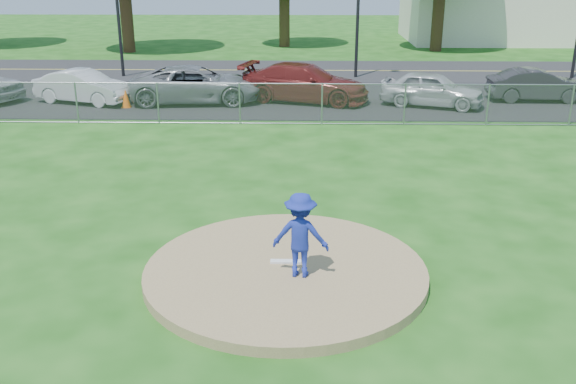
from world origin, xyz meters
name	(u,v)px	position (x,y,z in m)	size (l,w,h in m)	color
ground	(294,139)	(0.00, 10.00, 0.00)	(120.00, 120.00, 0.00)	#154A10
pitchers_mound	(286,272)	(0.00, 0.00, 0.10)	(5.40, 5.40, 0.20)	#90774F
pitching_rubber	(286,262)	(0.00, 0.20, 0.22)	(0.60, 0.15, 0.04)	white
chain_link_fence	(294,104)	(0.00, 12.00, 0.75)	(40.00, 0.06, 1.50)	gray
parking_lot	(296,99)	(0.00, 16.50, 0.01)	(50.00, 8.00, 0.01)	black
street	(298,70)	(0.00, 24.00, 0.00)	(60.00, 7.00, 0.01)	#232325
commercial_building	(518,10)	(16.00, 38.00, 2.16)	(16.40, 9.40, 4.30)	beige
traffic_signal_left	(122,9)	(-8.76, 22.00, 3.36)	(1.28, 0.20, 5.60)	black
pitcher	(300,235)	(0.28, -0.30, 1.01)	(1.04, 0.60, 1.61)	#1B2A99
traffic_cone	(126,98)	(-6.91, 14.65, 0.38)	(0.39, 0.39, 0.75)	orange
parked_car_white	(83,87)	(-8.90, 15.50, 0.69)	(1.44, 4.12, 1.36)	silver
parked_car_gray	(196,84)	(-4.20, 15.70, 0.77)	(2.51, 5.45, 1.51)	slate
parked_car_darkred	(305,83)	(0.38, 16.00, 0.80)	(2.21, 5.42, 1.57)	maroon
parked_car_pearl	(432,89)	(5.60, 15.18, 0.72)	(1.67, 4.14, 1.41)	#B4B6B8
parked_car_charcoal	(537,85)	(10.26, 16.36, 0.68)	(1.42, 4.08, 1.34)	#2A2A2D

